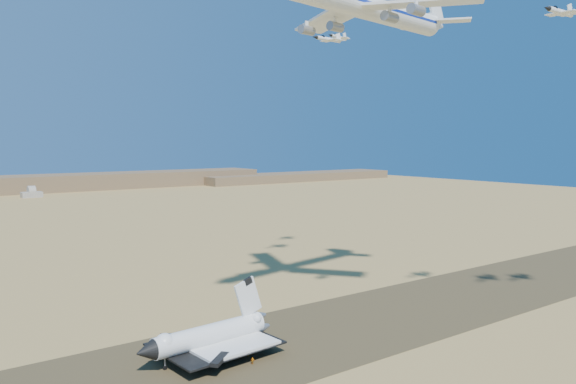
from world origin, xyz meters
TOP-DOWN VIEW (x-y plane):
  - ground at (0.00, 0.00)m, footprint 1200.00×1200.00m
  - runway at (0.00, 0.00)m, footprint 600.00×50.00m
  - ridgeline at (65.32, 527.31)m, footprint 960.00×90.00m
  - shuttle at (-15.28, 2.76)m, footprint 38.98×25.83m
  - carrier_747 at (36.55, 1.94)m, footprint 90.38×68.80m
  - crew_a at (-7.11, -3.34)m, footprint 0.51×0.70m
  - crew_b at (-5.28, -2.16)m, footprint 0.58×0.94m
  - crew_c at (-8.76, -8.21)m, footprint 1.21×1.05m
  - chase_jet_a at (73.39, -39.18)m, footprint 15.77×8.39m
  - chase_jet_d at (61.05, 45.83)m, footprint 15.66×8.49m
  - chase_jet_e at (78.51, 59.79)m, footprint 13.92×8.10m

SIDE VIEW (x-z plane):
  - ground at x=0.00m, z-range 0.00..0.00m
  - runway at x=0.00m, z-range 0.00..0.06m
  - crew_a at x=-7.11m, z-range 0.06..1.85m
  - crew_c at x=-8.76m, z-range 0.06..1.91m
  - crew_b at x=-5.28m, z-range 0.06..1.92m
  - shuttle at x=-15.28m, z-range -4.43..14.73m
  - ridgeline at x=65.32m, z-range -1.37..16.63m
  - chase_jet_a at x=73.39m, z-range 89.96..93.89m
  - chase_jet_d at x=61.05m, z-range 93.31..97.21m
  - carrier_747 at x=36.55m, z-range 84.97..107.40m
  - chase_jet_e at x=78.51m, z-range 98.12..101.67m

